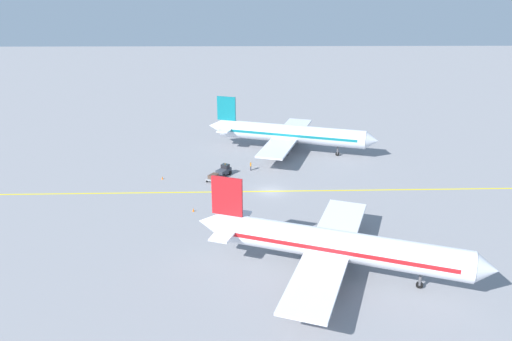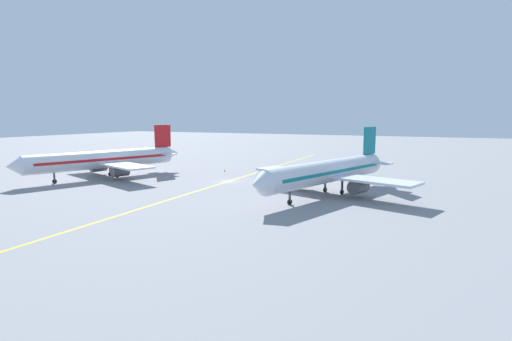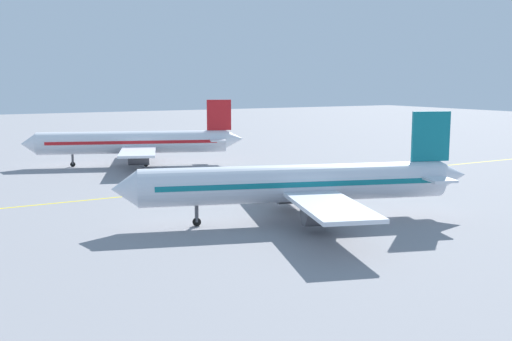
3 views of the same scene
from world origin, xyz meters
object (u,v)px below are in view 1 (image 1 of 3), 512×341
at_px(airplane_adjacent_stand, 334,245).
at_px(traffic_cone_near_nose, 162,178).
at_px(ground_crew_worker, 251,166).
at_px(traffic_cone_mid_apron, 193,210).
at_px(baggage_tug_dark, 224,171).
at_px(airplane_at_gate, 289,134).
at_px(baggage_cart_trailing, 213,177).

xyz_separation_m(airplane_adjacent_stand, traffic_cone_near_nose, (-30.68, -25.49, -3.43)).
bearing_deg(airplane_adjacent_stand, ground_crew_worker, -164.41).
relative_size(airplane_adjacent_stand, traffic_cone_mid_apron, 62.57).
distance_m(baggage_tug_dark, ground_crew_worker, 5.44).
distance_m(airplane_at_gate, baggage_cart_trailing, 22.04).
distance_m(airplane_adjacent_stand, traffic_cone_near_nose, 40.03).
distance_m(airplane_at_gate, baggage_tug_dark, 18.81).
height_order(airplane_adjacent_stand, traffic_cone_near_nose, airplane_adjacent_stand).
xyz_separation_m(airplane_adjacent_stand, baggage_tug_dark, (-32.51, -14.61, -2.81)).
relative_size(baggage_tug_dark, traffic_cone_near_nose, 6.07).
bearing_deg(traffic_cone_mid_apron, airplane_at_gate, 149.67).
bearing_deg(ground_crew_worker, airplane_at_gate, 144.34).
bearing_deg(ground_crew_worker, baggage_tug_dark, -63.37).
height_order(airplane_at_gate, ground_crew_worker, airplane_at_gate).
bearing_deg(traffic_cone_mid_apron, traffic_cone_near_nose, -152.68).
distance_m(airplane_at_gate, airplane_adjacent_stand, 46.04).
bearing_deg(airplane_adjacent_stand, traffic_cone_near_nose, -140.28).
bearing_deg(traffic_cone_near_nose, baggage_tug_dark, 99.56).
xyz_separation_m(baggage_tug_dark, baggage_cart_trailing, (2.79, -1.76, -0.14)).
xyz_separation_m(traffic_cone_near_nose, traffic_cone_mid_apron, (13.34, 6.89, 0.00)).
xyz_separation_m(baggage_tug_dark, traffic_cone_near_nose, (1.83, -10.87, -0.63)).
relative_size(airplane_adjacent_stand, baggage_tug_dark, 10.31).
relative_size(airplane_at_gate, traffic_cone_mid_apron, 63.16).
bearing_deg(traffic_cone_mid_apron, airplane_adjacent_stand, 47.00).
xyz_separation_m(airplane_at_gate, baggage_tug_dark, (13.49, -12.79, -2.81)).
bearing_deg(airplane_at_gate, traffic_cone_near_nose, -57.08).
xyz_separation_m(airplane_adjacent_stand, traffic_cone_mid_apron, (-17.34, -18.59, -3.43)).
bearing_deg(traffic_cone_near_nose, baggage_cart_trailing, 83.99).
bearing_deg(traffic_cone_near_nose, airplane_adjacent_stand, 39.72).
bearing_deg(airplane_at_gate, baggage_cart_trailing, -41.79).
height_order(airplane_at_gate, traffic_cone_mid_apron, airplane_at_gate).
relative_size(airplane_at_gate, baggage_tug_dark, 10.41).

